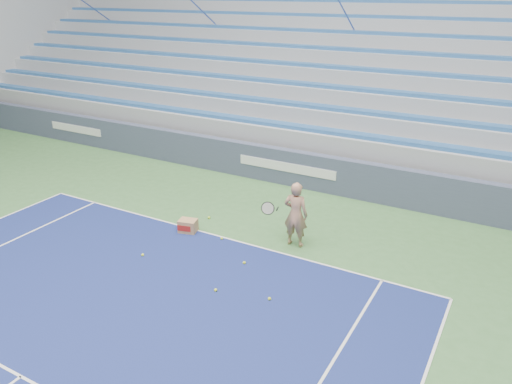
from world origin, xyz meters
The scene contains 10 objects.
sponsor_barrier centered at (0.00, 15.88, 0.55)m, with size 30.00×0.32×1.10m.
bleachers centered at (0.00, 21.60, 2.36)m, with size 31.00×9.15×7.30m.
tennis_player centered at (1.86, 12.41, 0.79)m, with size 0.90×0.83×1.57m.
ball_box centered at (-0.73, 11.73, 0.16)m, with size 0.50×0.43×0.33m.
tennis_ball_0 centered at (-0.89, 10.23, 0.03)m, with size 0.07×0.07×0.07m, color #D4E82F.
tennis_ball_1 centered at (1.33, 9.86, 0.03)m, with size 0.07×0.07×0.07m, color #D4E82F.
tennis_ball_2 centered at (0.23, 11.78, 0.03)m, with size 0.07×0.07×0.07m, color #D4E82F.
tennis_ball_3 centered at (1.28, 11.06, 0.03)m, with size 0.07×0.07×0.07m, color #D4E82F.
tennis_ball_4 centered at (2.41, 10.13, 0.03)m, with size 0.07×0.07×0.07m, color #D4E82F.
tennis_ball_5 centered at (-0.71, 12.61, 0.03)m, with size 0.07×0.07×0.07m, color #D4E82F.
Camera 1 is at (6.18, 2.90, 5.62)m, focal length 35.00 mm.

